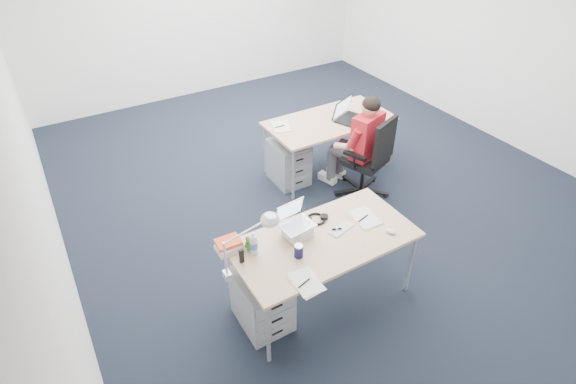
{
  "coord_description": "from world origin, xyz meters",
  "views": [
    {
      "loc": [
        -2.76,
        -3.91,
        3.31
      ],
      "look_at": [
        -1.02,
        -1.0,
        0.85
      ],
      "focal_mm": 28.0,
      "sensor_mm": 36.0,
      "label": 1
    }
  ],
  "objects_px": {
    "headphones": "(316,218)",
    "can_koozie": "(299,251)",
    "drawer_pedestal_near": "(262,299)",
    "drawer_pedestal_far": "(288,162)",
    "bear_figurine": "(249,243)",
    "cordless_phone": "(242,256)",
    "desk_lamp": "(243,247)",
    "desk_far": "(330,123)",
    "dark_laptop": "(351,110)",
    "sunglasses": "(337,230)",
    "far_cup": "(375,106)",
    "water_bottle": "(253,243)",
    "office_chair": "(365,173)",
    "seated_person": "(356,144)",
    "silver_laptop": "(297,222)",
    "book_stack": "(229,245)",
    "wireless_keyboard": "(341,229)",
    "computer_mouse": "(391,231)",
    "desk_near": "(324,243)"
  },
  "relations": [
    {
      "from": "drawer_pedestal_far",
      "to": "dark_laptop",
      "type": "bearing_deg",
      "value": -10.96
    },
    {
      "from": "seated_person",
      "to": "dark_laptop",
      "type": "relative_size",
      "value": 3.39
    },
    {
      "from": "computer_mouse",
      "to": "desk_far",
      "type": "bearing_deg",
      "value": 47.77
    },
    {
      "from": "office_chair",
      "to": "dark_laptop",
      "type": "distance_m",
      "value": 0.82
    },
    {
      "from": "drawer_pedestal_near",
      "to": "water_bottle",
      "type": "height_order",
      "value": "water_bottle"
    },
    {
      "from": "bear_figurine",
      "to": "book_stack",
      "type": "relative_size",
      "value": 0.66
    },
    {
      "from": "desk_far",
      "to": "office_chair",
      "type": "bearing_deg",
      "value": -84.39
    },
    {
      "from": "headphones",
      "to": "bear_figurine",
      "type": "xyz_separation_m",
      "value": [
        -0.69,
        -0.03,
        0.05
      ]
    },
    {
      "from": "dark_laptop",
      "to": "far_cup",
      "type": "height_order",
      "value": "dark_laptop"
    },
    {
      "from": "drawer_pedestal_near",
      "to": "computer_mouse",
      "type": "relative_size",
      "value": 5.74
    },
    {
      "from": "drawer_pedestal_near",
      "to": "drawer_pedestal_far",
      "type": "xyz_separation_m",
      "value": [
        1.34,
        1.8,
        0.0
      ]
    },
    {
      "from": "book_stack",
      "to": "cordless_phone",
      "type": "bearing_deg",
      "value": -83.02
    },
    {
      "from": "seated_person",
      "to": "headphones",
      "type": "xyz_separation_m",
      "value": [
        -1.27,
        -1.04,
        0.11
      ]
    },
    {
      "from": "bear_figurine",
      "to": "drawer_pedestal_far",
      "type": "bearing_deg",
      "value": 69.58
    },
    {
      "from": "computer_mouse",
      "to": "headphones",
      "type": "distance_m",
      "value": 0.67
    },
    {
      "from": "wireless_keyboard",
      "to": "headphones",
      "type": "height_order",
      "value": "headphones"
    },
    {
      "from": "cordless_phone",
      "to": "dark_laptop",
      "type": "bearing_deg",
      "value": 23.5
    },
    {
      "from": "silver_laptop",
      "to": "far_cup",
      "type": "xyz_separation_m",
      "value": [
        2.19,
        1.59,
        -0.1
      ]
    },
    {
      "from": "headphones",
      "to": "can_koozie",
      "type": "xyz_separation_m",
      "value": [
        -0.38,
        -0.31,
        0.04
      ]
    },
    {
      "from": "drawer_pedestal_near",
      "to": "headphones",
      "type": "distance_m",
      "value": 0.86
    },
    {
      "from": "office_chair",
      "to": "sunglasses",
      "type": "relative_size",
      "value": 11.33
    },
    {
      "from": "computer_mouse",
      "to": "cordless_phone",
      "type": "distance_m",
      "value": 1.32
    },
    {
      "from": "cordless_phone",
      "to": "desk_lamp",
      "type": "xyz_separation_m",
      "value": [
        -0.02,
        -0.1,
        0.18
      ]
    },
    {
      "from": "desk_far",
      "to": "dark_laptop",
      "type": "height_order",
      "value": "dark_laptop"
    },
    {
      "from": "can_koozie",
      "to": "far_cup",
      "type": "distance_m",
      "value": 2.94
    },
    {
      "from": "bear_figurine",
      "to": "drawer_pedestal_near",
      "type": "bearing_deg",
      "value": -68.33
    },
    {
      "from": "sunglasses",
      "to": "water_bottle",
      "type": "bearing_deg",
      "value": -168.64
    },
    {
      "from": "cordless_phone",
      "to": "far_cup",
      "type": "bearing_deg",
      "value": 19.87
    },
    {
      "from": "silver_laptop",
      "to": "book_stack",
      "type": "height_order",
      "value": "silver_laptop"
    },
    {
      "from": "desk_near",
      "to": "desk_far",
      "type": "distance_m",
      "value": 2.24
    },
    {
      "from": "book_stack",
      "to": "cordless_phone",
      "type": "height_order",
      "value": "cordless_phone"
    },
    {
      "from": "silver_laptop",
      "to": "can_koozie",
      "type": "relative_size",
      "value": 2.5
    },
    {
      "from": "headphones",
      "to": "dark_laptop",
      "type": "bearing_deg",
      "value": 58.21
    },
    {
      "from": "bear_figurine",
      "to": "cordless_phone",
      "type": "xyz_separation_m",
      "value": [
        -0.12,
        -0.11,
        -0.0
      ]
    },
    {
      "from": "drawer_pedestal_far",
      "to": "office_chair",
      "type": "bearing_deg",
      "value": -47.7
    },
    {
      "from": "silver_laptop",
      "to": "wireless_keyboard",
      "type": "distance_m",
      "value": 0.42
    },
    {
      "from": "drawer_pedestal_near",
      "to": "desk_lamp",
      "type": "xyz_separation_m",
      "value": [
        -0.15,
        -0.02,
        0.7
      ]
    },
    {
      "from": "sunglasses",
      "to": "far_cup",
      "type": "height_order",
      "value": "far_cup"
    },
    {
      "from": "can_koozie",
      "to": "sunglasses",
      "type": "relative_size",
      "value": 1.28
    },
    {
      "from": "water_bottle",
      "to": "dark_laptop",
      "type": "xyz_separation_m",
      "value": [
        2.15,
        1.52,
        0.03
      ]
    },
    {
      "from": "wireless_keyboard",
      "to": "sunglasses",
      "type": "xyz_separation_m",
      "value": [
        -0.04,
        0.0,
        0.0
      ]
    },
    {
      "from": "silver_laptop",
      "to": "book_stack",
      "type": "xyz_separation_m",
      "value": [
        -0.57,
        0.14,
        -0.1
      ]
    },
    {
      "from": "desk_far",
      "to": "headphones",
      "type": "xyz_separation_m",
      "value": [
        -1.25,
        -1.56,
        0.07
      ]
    },
    {
      "from": "sunglasses",
      "to": "cordless_phone",
      "type": "bearing_deg",
      "value": -164.14
    },
    {
      "from": "can_koozie",
      "to": "desk_lamp",
      "type": "distance_m",
      "value": 0.49
    },
    {
      "from": "desk_far",
      "to": "silver_laptop",
      "type": "height_order",
      "value": "silver_laptop"
    },
    {
      "from": "water_bottle",
      "to": "drawer_pedestal_far",
      "type": "bearing_deg",
      "value": 51.47
    },
    {
      "from": "seated_person",
      "to": "dark_laptop",
      "type": "bearing_deg",
      "value": 45.38
    },
    {
      "from": "desk_near",
      "to": "drawer_pedestal_far",
      "type": "distance_m",
      "value": 2.02
    },
    {
      "from": "cordless_phone",
      "to": "far_cup",
      "type": "relative_size",
      "value": 1.25
    }
  ]
}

